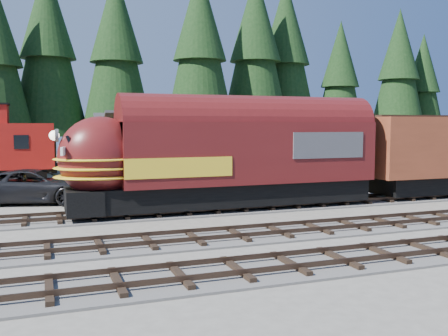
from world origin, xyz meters
name	(u,v)px	position (x,y,z in m)	size (l,w,h in m)	color
ground	(270,224)	(0.00, 0.00, 0.00)	(120.00, 120.00, 0.00)	#6B665B
track_siding	(393,199)	(10.00, 4.00, 0.06)	(68.00, 3.20, 0.33)	#4C4947
track_spur	(38,186)	(-10.00, 18.00, 0.06)	(32.00, 3.20, 0.33)	#4C4947
depot	(201,148)	(0.00, 10.50, 2.96)	(12.80, 7.00, 5.30)	gold
conifer_backdrop	(207,62)	(5.45, 25.66, 10.49)	(80.35, 22.67, 17.38)	black
locomotive	(218,160)	(-1.12, 4.00, 2.65)	(16.79, 3.34, 4.57)	black
pickup_truck_a	(36,186)	(-10.06, 10.14, 0.97)	(3.24, 7.02, 1.95)	black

